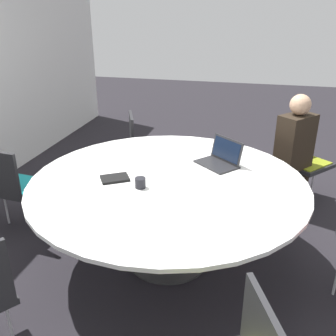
# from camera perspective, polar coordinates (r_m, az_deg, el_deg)

# --- Properties ---
(ground_plane) EXTENTS (16.00, 16.00, 0.00)m
(ground_plane) POSITION_cam_1_polar(r_m,az_deg,el_deg) (3.26, 0.00, -13.57)
(ground_plane) COLOR black
(conference_table) EXTENTS (2.13, 2.13, 0.73)m
(conference_table) POSITION_cam_1_polar(r_m,az_deg,el_deg) (2.92, 0.00, -3.43)
(conference_table) COLOR #333333
(conference_table) RESTS_ON ground_plane
(chair_0) EXTENTS (0.61, 0.61, 0.85)m
(chair_0) POSITION_cam_1_polar(r_m,az_deg,el_deg) (4.20, 19.65, 1.80)
(chair_0) COLOR #262628
(chair_0) RESTS_ON ground_plane
(chair_1) EXTENTS (0.57, 0.56, 0.85)m
(chair_1) POSITION_cam_1_polar(r_m,az_deg,el_deg) (4.32, -3.79, 3.73)
(chair_1) COLOR #262628
(chair_1) RESTS_ON ground_plane
(chair_2) EXTENTS (0.46, 0.48, 0.85)m
(chair_2) POSITION_cam_1_polar(r_m,az_deg,el_deg) (3.65, -22.85, -2.02)
(chair_2) COLOR #262628
(chair_2) RESTS_ON ground_plane
(person_0) EXTENTS (0.42, 0.40, 1.20)m
(person_0) POSITION_cam_1_polar(r_m,az_deg,el_deg) (3.91, 18.92, 3.36)
(person_0) COLOR #2D2319
(person_0) RESTS_ON ground_plane
(laptop) EXTENTS (0.41, 0.42, 0.21)m
(laptop) POSITION_cam_1_polar(r_m,az_deg,el_deg) (3.17, 8.03, 1.48)
(laptop) COLOR #232326
(laptop) RESTS_ON conference_table
(spiral_notebook) EXTENTS (0.24, 0.26, 0.02)m
(spiral_notebook) POSITION_cam_1_polar(r_m,az_deg,el_deg) (2.91, -8.10, -1.56)
(spiral_notebook) COLOR black
(spiral_notebook) RESTS_ON conference_table
(coffee_cup) EXTENTS (0.08, 0.08, 0.08)m
(coffee_cup) POSITION_cam_1_polar(r_m,az_deg,el_deg) (2.75, -4.24, -2.26)
(coffee_cup) COLOR black
(coffee_cup) RESTS_ON conference_table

